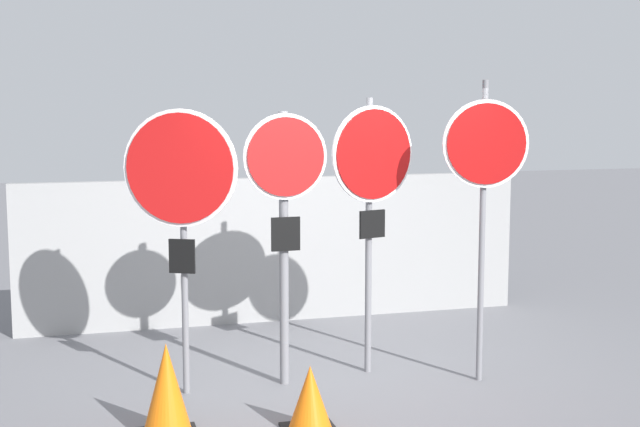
% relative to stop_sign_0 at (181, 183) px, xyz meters
% --- Properties ---
extents(ground_plane, '(40.00, 40.00, 0.00)m').
position_rel_stop_sign_0_xyz_m(ground_plane, '(1.28, 0.02, -1.75)').
color(ground_plane, slate).
extents(fence_back, '(5.52, 0.12, 1.57)m').
position_rel_stop_sign_0_xyz_m(fence_back, '(1.28, 2.25, -0.96)').
color(fence_back, gray).
rests_on(fence_back, ground).
extents(stop_sign_0, '(0.87, 0.42, 2.34)m').
position_rel_stop_sign_0_xyz_m(stop_sign_0, '(0.00, 0.00, 0.00)').
color(stop_sign_0, slate).
rests_on(stop_sign_0, ground).
extents(stop_sign_1, '(0.71, 0.15, 2.31)m').
position_rel_stop_sign_0_xyz_m(stop_sign_1, '(0.86, 0.03, -0.12)').
color(stop_sign_1, slate).
rests_on(stop_sign_1, ground).
extents(stop_sign_2, '(0.80, 0.27, 2.42)m').
position_rel_stop_sign_0_xyz_m(stop_sign_2, '(1.66, 0.16, 0.03)').
color(stop_sign_2, slate).
rests_on(stop_sign_2, ground).
extents(stop_sign_3, '(0.73, 0.16, 2.57)m').
position_rel_stop_sign_0_xyz_m(stop_sign_3, '(2.49, -0.32, 0.13)').
color(stop_sign_3, slate).
rests_on(stop_sign_3, ground).
extents(traffic_cone_0, '(0.43, 0.43, 0.70)m').
position_rel_stop_sign_0_xyz_m(traffic_cone_0, '(-0.23, -0.90, -1.40)').
color(traffic_cone_0, black).
rests_on(traffic_cone_0, ground).
extents(traffic_cone_1, '(0.39, 0.39, 0.50)m').
position_rel_stop_sign_0_xyz_m(traffic_cone_1, '(0.79, -1.06, -1.50)').
color(traffic_cone_1, black).
rests_on(traffic_cone_1, ground).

